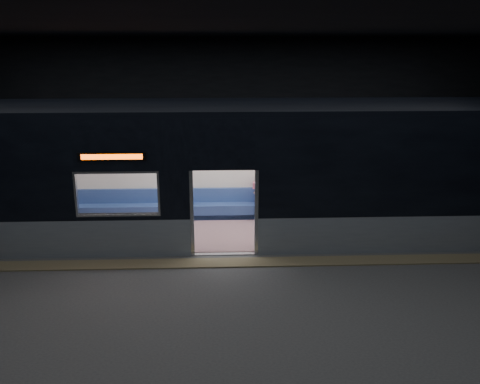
{
  "coord_description": "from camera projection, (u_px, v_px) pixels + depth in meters",
  "views": [
    {
      "loc": [
        -0.08,
        -10.0,
        4.74
      ],
      "look_at": [
        0.41,
        2.3,
        1.17
      ],
      "focal_mm": 38.0,
      "sensor_mm": 36.0,
      "label": 1
    }
  ],
  "objects": [
    {
      "name": "passenger",
      "position": [
        262.0,
        192.0,
        14.15
      ],
      "size": [
        0.4,
        0.68,
        1.36
      ],
      "rotation": [
        0.0,
        0.0,
        -0.07
      ],
      "color": "black",
      "rests_on": "metro_car"
    },
    {
      "name": "station_envelope",
      "position": [
        224.0,
        102.0,
        9.9
      ],
      "size": [
        24.0,
        14.0,
        5.0
      ],
      "color": "black",
      "rests_on": "station_floor"
    },
    {
      "name": "transit_map",
      "position": [
        399.0,
        165.0,
        14.41
      ],
      "size": [
        1.0,
        0.03,
        0.65
      ],
      "primitive_type": "cube",
      "color": "white",
      "rests_on": "metro_car"
    },
    {
      "name": "tactile_strip",
      "position": [
        225.0,
        263.0,
        11.45
      ],
      "size": [
        22.8,
        0.5,
        0.03
      ],
      "primitive_type": "cube",
      "color": "#8C7F59",
      "rests_on": "station_floor"
    },
    {
      "name": "handbag",
      "position": [
        264.0,
        198.0,
        13.97
      ],
      "size": [
        0.34,
        0.32,
        0.14
      ],
      "primitive_type": "cube",
      "rotation": [
        0.0,
        0.0,
        -0.34
      ],
      "color": "black",
      "rests_on": "passenger"
    },
    {
      "name": "metro_car",
      "position": [
        223.0,
        164.0,
        12.85
      ],
      "size": [
        18.0,
        3.04,
        3.35
      ],
      "color": "#8E9AAA",
      "rests_on": "station_floor"
    },
    {
      "name": "station_floor",
      "position": [
        225.0,
        274.0,
        10.93
      ],
      "size": [
        24.0,
        14.0,
        0.01
      ],
      "primitive_type": "cube",
      "color": "#47494C",
      "rests_on": "ground"
    }
  ]
}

